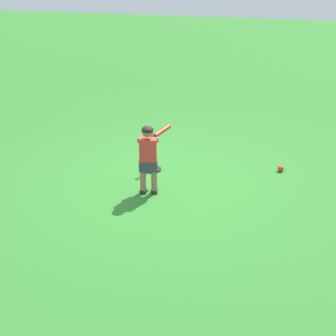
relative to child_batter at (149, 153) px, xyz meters
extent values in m
plane|color=#2D7528|center=(-0.52, 0.21, -0.65)|extent=(40.00, 40.00, 0.00)
cube|color=#232328|center=(0.03, -0.09, -0.63)|extent=(0.17, 0.12, 0.05)
cylinder|color=#996B4C|center=(0.05, -0.09, -0.44)|extent=(0.09, 0.09, 0.34)
cube|color=#232328|center=(-0.01, 0.07, -0.63)|extent=(0.17, 0.12, 0.05)
cylinder|color=#996B4C|center=(0.01, 0.08, -0.44)|extent=(0.09, 0.09, 0.34)
cube|color=#383842|center=(0.03, 0.00, -0.19)|extent=(0.21, 0.30, 0.16)
cube|color=red|center=(0.03, 0.00, 0.06)|extent=(0.20, 0.28, 0.34)
sphere|color=#996B4C|center=(0.03, 0.00, 0.34)|extent=(0.17, 0.17, 0.17)
ellipsoid|color=black|center=(0.04, 0.00, 0.37)|extent=(0.21, 0.21, 0.11)
sphere|color=red|center=(-0.11, -0.04, 0.15)|extent=(0.04, 0.04, 0.04)
cylinder|color=black|center=(-0.19, 0.00, 0.16)|extent=(0.14, 0.08, 0.05)
cylinder|color=red|center=(-0.41, 0.09, 0.20)|extent=(0.34, 0.20, 0.11)
sphere|color=red|center=(-0.56, 0.16, 0.22)|extent=(0.07, 0.07, 0.07)
cylinder|color=red|center=(-0.06, -0.06, 0.16)|extent=(0.30, 0.21, 0.14)
cylinder|color=red|center=(-0.08, 0.01, 0.16)|extent=(0.22, 0.29, 0.14)
sphere|color=yellow|center=(-1.15, -0.43, -0.61)|extent=(0.08, 0.08, 0.08)
sphere|color=red|center=(-1.21, 1.92, -0.60)|extent=(0.10, 0.10, 0.10)
cylinder|color=black|center=(-0.75, -0.16, -0.64)|extent=(0.28, 0.28, 0.03)
cylinder|color=black|center=(-0.75, -0.16, -0.35)|extent=(0.03, 0.03, 0.55)
cone|color=black|center=(-0.75, -0.16, -0.05)|extent=(0.07, 0.07, 0.04)
camera|label=1|loc=(5.87, 1.73, 2.67)|focal=48.68mm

